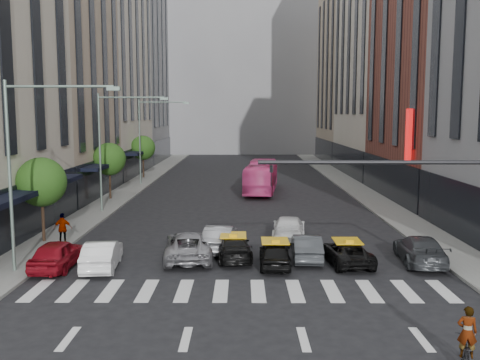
{
  "coord_description": "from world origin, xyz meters",
  "views": [
    {
      "loc": [
        -0.08,
        -20.82,
        7.58
      ],
      "look_at": [
        -0.21,
        8.22,
        4.0
      ],
      "focal_mm": 40.0,
      "sensor_mm": 36.0,
      "label": 1
    }
  ],
  "objects_px": {
    "car_white_front": "(102,255)",
    "pedestrian_far": "(63,229)",
    "streetlamp_near": "(29,150)",
    "taxi_center": "(275,254)",
    "car_red": "(57,254)",
    "taxi_left": "(233,247)",
    "bus": "(261,177)",
    "streetlamp_far": "(149,130)",
    "streetlamp_mid": "(112,136)",
    "motorcycle": "(466,352)"
  },
  "relations": [
    {
      "from": "streetlamp_near",
      "to": "motorcycle",
      "type": "bearing_deg",
      "value": -29.19
    },
    {
      "from": "motorcycle",
      "to": "streetlamp_far",
      "type": "bearing_deg",
      "value": -54.45
    },
    {
      "from": "streetlamp_far",
      "to": "car_red",
      "type": "distance_m",
      "value": 31.64
    },
    {
      "from": "taxi_center",
      "to": "pedestrian_far",
      "type": "relative_size",
      "value": 2.12
    },
    {
      "from": "taxi_center",
      "to": "car_white_front",
      "type": "bearing_deg",
      "value": 3.81
    },
    {
      "from": "taxi_left",
      "to": "car_white_front",
      "type": "bearing_deg",
      "value": 9.6
    },
    {
      "from": "car_red",
      "to": "taxi_left",
      "type": "bearing_deg",
      "value": -167.27
    },
    {
      "from": "streetlamp_near",
      "to": "taxi_center",
      "type": "bearing_deg",
      "value": 5.82
    },
    {
      "from": "car_white_front",
      "to": "bus",
      "type": "height_order",
      "value": "bus"
    },
    {
      "from": "taxi_left",
      "to": "motorcycle",
      "type": "xyz_separation_m",
      "value": [
        7.26,
        -11.94,
        -0.21
      ]
    },
    {
      "from": "pedestrian_far",
      "to": "streetlamp_far",
      "type": "bearing_deg",
      "value": -95.08
    },
    {
      "from": "car_red",
      "to": "taxi_center",
      "type": "relative_size",
      "value": 1.13
    },
    {
      "from": "streetlamp_far",
      "to": "car_white_front",
      "type": "height_order",
      "value": "streetlamp_far"
    },
    {
      "from": "taxi_left",
      "to": "streetlamp_near",
      "type": "bearing_deg",
      "value": 9.62
    },
    {
      "from": "car_red",
      "to": "motorcycle",
      "type": "bearing_deg",
      "value": 148.51
    },
    {
      "from": "streetlamp_near",
      "to": "pedestrian_far",
      "type": "distance_m",
      "value": 7.15
    },
    {
      "from": "car_red",
      "to": "streetlamp_mid",
      "type": "bearing_deg",
      "value": -85.76
    },
    {
      "from": "bus",
      "to": "pedestrian_far",
      "type": "bearing_deg",
      "value": 66.88
    },
    {
      "from": "streetlamp_near",
      "to": "streetlamp_far",
      "type": "bearing_deg",
      "value": 90.0
    },
    {
      "from": "streetlamp_mid",
      "to": "streetlamp_far",
      "type": "distance_m",
      "value": 16.0
    },
    {
      "from": "streetlamp_far",
      "to": "pedestrian_far",
      "type": "xyz_separation_m",
      "value": [
        -0.36,
        -26.76,
        -4.85
      ]
    },
    {
      "from": "streetlamp_far",
      "to": "bus",
      "type": "xyz_separation_m",
      "value": [
        11.82,
        -5.16,
        -4.38
      ]
    },
    {
      "from": "streetlamp_near",
      "to": "taxi_center",
      "type": "xyz_separation_m",
      "value": [
        11.59,
        1.18,
        -5.25
      ]
    },
    {
      "from": "streetlamp_near",
      "to": "streetlamp_mid",
      "type": "distance_m",
      "value": 16.0
    },
    {
      "from": "car_red",
      "to": "car_white_front",
      "type": "height_order",
      "value": "car_red"
    },
    {
      "from": "taxi_center",
      "to": "streetlamp_near",
      "type": "bearing_deg",
      "value": 7.28
    },
    {
      "from": "pedestrian_far",
      "to": "taxi_left",
      "type": "bearing_deg",
      "value": 160.56
    },
    {
      "from": "streetlamp_near",
      "to": "streetlamp_far",
      "type": "height_order",
      "value": "same"
    },
    {
      "from": "taxi_left",
      "to": "car_red",
      "type": "bearing_deg",
      "value": 6.08
    },
    {
      "from": "taxi_center",
      "to": "pedestrian_far",
      "type": "bearing_deg",
      "value": -17.31
    },
    {
      "from": "streetlamp_mid",
      "to": "bus",
      "type": "bearing_deg",
      "value": 42.52
    },
    {
      "from": "streetlamp_near",
      "to": "streetlamp_far",
      "type": "distance_m",
      "value": 32.0
    },
    {
      "from": "car_white_front",
      "to": "taxi_center",
      "type": "height_order",
      "value": "car_white_front"
    },
    {
      "from": "streetlamp_near",
      "to": "taxi_left",
      "type": "bearing_deg",
      "value": 15.21
    },
    {
      "from": "taxi_left",
      "to": "taxi_center",
      "type": "relative_size",
      "value": 1.14
    },
    {
      "from": "taxi_left",
      "to": "streetlamp_far",
      "type": "bearing_deg",
      "value": -77.71
    },
    {
      "from": "car_white_front",
      "to": "pedestrian_far",
      "type": "xyz_separation_m",
      "value": [
        -3.4,
        4.41,
        0.34
      ]
    },
    {
      "from": "streetlamp_far",
      "to": "taxi_left",
      "type": "xyz_separation_m",
      "value": [
        9.49,
        -29.42,
        -5.27
      ]
    },
    {
      "from": "car_white_front",
      "to": "bus",
      "type": "xyz_separation_m",
      "value": [
        8.78,
        26.01,
        0.82
      ]
    },
    {
      "from": "car_white_front",
      "to": "bus",
      "type": "relative_size",
      "value": 0.39
    },
    {
      "from": "bus",
      "to": "motorcycle",
      "type": "bearing_deg",
      "value": 104.06
    },
    {
      "from": "streetlamp_far",
      "to": "taxi_left",
      "type": "height_order",
      "value": "streetlamp_far"
    },
    {
      "from": "pedestrian_far",
      "to": "bus",
      "type": "bearing_deg",
      "value": -123.73
    },
    {
      "from": "streetlamp_far",
      "to": "taxi_center",
      "type": "relative_size",
      "value": 2.36
    },
    {
      "from": "car_white_front",
      "to": "streetlamp_mid",
      "type": "bearing_deg",
      "value": -83.97
    },
    {
      "from": "streetlamp_mid",
      "to": "motorcycle",
      "type": "bearing_deg",
      "value": -56.55
    },
    {
      "from": "streetlamp_mid",
      "to": "streetlamp_far",
      "type": "bearing_deg",
      "value": 90.0
    },
    {
      "from": "motorcycle",
      "to": "car_white_front",
      "type": "bearing_deg",
      "value": -23.13
    },
    {
      "from": "motorcycle",
      "to": "streetlamp_mid",
      "type": "bearing_deg",
      "value": -43.05
    },
    {
      "from": "taxi_center",
      "to": "motorcycle",
      "type": "distance_m",
      "value": 11.74
    }
  ]
}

